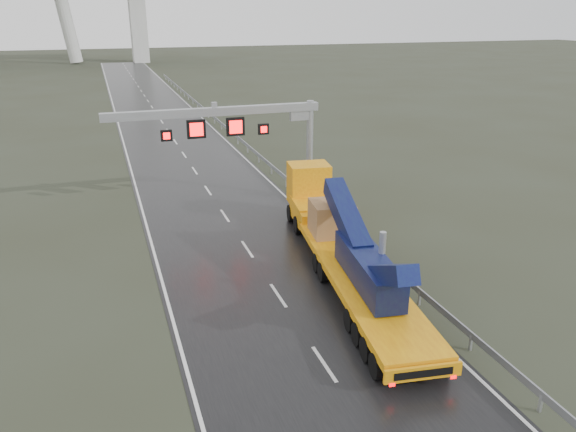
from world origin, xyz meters
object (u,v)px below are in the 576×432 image
object	(u,v)px
sign_gantry	(245,127)
heavy_haul_truck	(338,233)
striped_barrier	(339,201)
exit_sign_pair	(317,177)

from	to	relation	value
sign_gantry	heavy_haul_truck	bearing A→B (deg)	-79.28
sign_gantry	striped_barrier	distance (m)	8.30
sign_gantry	striped_barrier	world-z (taller)	sign_gantry
heavy_haul_truck	exit_sign_pair	xyz separation A→B (m)	(2.84, 10.36, 0.08)
striped_barrier	exit_sign_pair	bearing A→B (deg)	95.82
sign_gantry	exit_sign_pair	distance (m)	6.32
exit_sign_pair	striped_barrier	bearing A→B (deg)	-67.04
sign_gantry	striped_barrier	xyz separation A→B (m)	(5.81, -3.18, -5.00)
heavy_haul_truck	striped_barrier	distance (m)	9.03
sign_gantry	heavy_haul_truck	size ratio (longest dim) A/B	0.75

